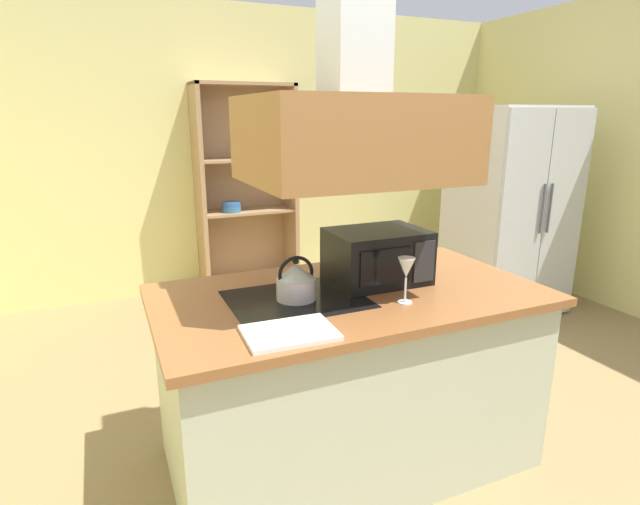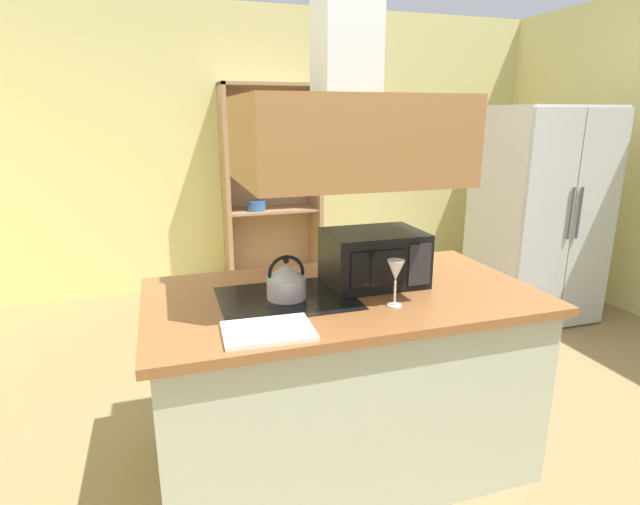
{
  "view_description": "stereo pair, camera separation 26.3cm",
  "coord_description": "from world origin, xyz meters",
  "views": [
    {
      "loc": [
        -1.21,
        -1.97,
        1.7
      ],
      "look_at": [
        -0.19,
        0.36,
        1.0
      ],
      "focal_mm": 28.21,
      "sensor_mm": 36.0,
      "label": 1
    },
    {
      "loc": [
        -0.96,
        -2.06,
        1.7
      ],
      "look_at": [
        -0.19,
        0.36,
        1.0
      ],
      "focal_mm": 28.21,
      "sensor_mm": 36.0,
      "label": 2
    }
  ],
  "objects": [
    {
      "name": "microwave",
      "position": [
        -0.0,
        0.09,
        1.03
      ],
      "size": [
        0.46,
        0.35,
        0.26
      ],
      "color": "black",
      "rests_on": "kitchen_island"
    },
    {
      "name": "refrigerator",
      "position": [
        2.04,
        1.32,
        0.89
      ],
      "size": [
        0.9,
        0.78,
        1.77
      ],
      "color": "beige",
      "rests_on": "ground"
    },
    {
      "name": "cutting_board",
      "position": [
        -0.61,
        -0.33,
        0.91
      ],
      "size": [
        0.35,
        0.25,
        0.02
      ],
      "primitive_type": "cube",
      "rotation": [
        0.0,
        0.0,
        -0.04
      ],
      "color": "white",
      "rests_on": "kitchen_island"
    },
    {
      "name": "range_hood",
      "position": [
        -0.19,
        0.01,
        1.72
      ],
      "size": [
        0.9,
        0.7,
        1.28
      ],
      "color": "#956334"
    },
    {
      "name": "ground_plane",
      "position": [
        0.0,
        0.0,
        0.0
      ],
      "size": [
        7.8,
        7.8,
        0.0
      ],
      "primitive_type": "plane",
      "color": "olive"
    },
    {
      "name": "wall_back",
      "position": [
        0.0,
        3.0,
        1.35
      ],
      "size": [
        6.0,
        0.12,
        2.7
      ],
      "primitive_type": "cube",
      "color": "#DFD888",
      "rests_on": "ground"
    },
    {
      "name": "kitchen_island",
      "position": [
        -0.19,
        0.01,
        0.45
      ],
      "size": [
        1.8,
        0.99,
        0.9
      ],
      "color": "#B4BB9F",
      "rests_on": "ground"
    },
    {
      "name": "dish_cabinet",
      "position": [
        0.08,
        2.78,
        0.89
      ],
      "size": [
        0.94,
        0.4,
        1.98
      ],
      "color": "#A47D58",
      "rests_on": "ground"
    },
    {
      "name": "wine_glass_on_counter",
      "position": [
        -0.03,
        -0.22,
        1.05
      ],
      "size": [
        0.08,
        0.08,
        0.21
      ],
      "color": "silver",
      "rests_on": "kitchen_island"
    },
    {
      "name": "kettle",
      "position": [
        -0.45,
        0.01,
        0.98
      ],
      "size": [
        0.18,
        0.18,
        0.2
      ],
      "color": "#BBB0B7",
      "rests_on": "kitchen_island"
    }
  ]
}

